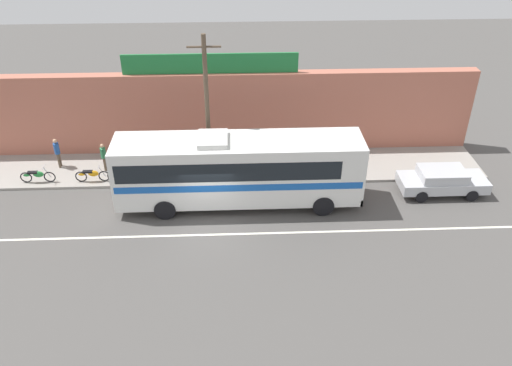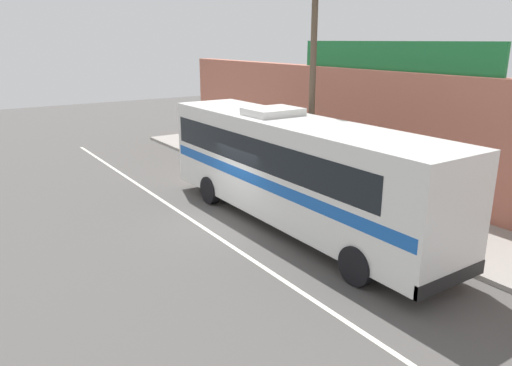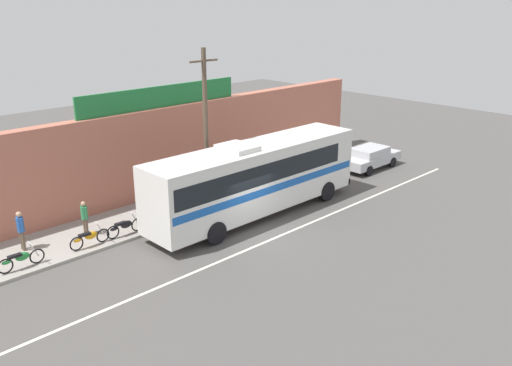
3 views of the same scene
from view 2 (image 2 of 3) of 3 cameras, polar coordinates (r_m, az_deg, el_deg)
ground_plane at (r=16.51m, az=-3.73°, el=-4.69°), size 70.00×70.00×0.00m
sidewalk_slab at (r=19.45m, az=9.63°, el=-1.36°), size 30.00×3.60×0.14m
storefront_facade at (r=20.40m, az=14.38°, el=5.94°), size 30.00×0.70×4.80m
storefront_billboard at (r=20.04m, az=15.20°, el=14.21°), size 9.57×0.12×1.10m
road_center_stripe at (r=16.15m, az=-6.19°, el=-5.23°), size 30.00×0.14×0.01m
intercity_bus at (r=15.70m, az=4.32°, el=2.10°), size 11.97×2.62×3.78m
utility_pole at (r=17.59m, az=6.62°, el=10.76°), size 1.60×0.22×7.92m
motorcycle_black at (r=23.44m, az=-3.23°, el=3.17°), size 1.84×0.56×0.94m
motorcycle_orange at (r=25.93m, az=-6.43°, el=4.39°), size 1.86×0.56×0.94m
motorcycle_red at (r=22.02m, az=-1.03°, el=2.32°), size 1.85×0.56×0.94m
motorcycle_blue at (r=20.71m, az=1.48°, el=1.40°), size 1.93×0.56×0.94m
pedestrian_by_curb at (r=20.18m, az=6.48°, el=2.61°), size 0.30×0.48×1.73m
pedestrian_near_shop at (r=25.95m, az=-2.56°, el=5.80°), size 0.30×0.48×1.73m
pedestrian_far_right at (r=23.56m, az=-0.19°, el=4.52°), size 0.30×0.48×1.61m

